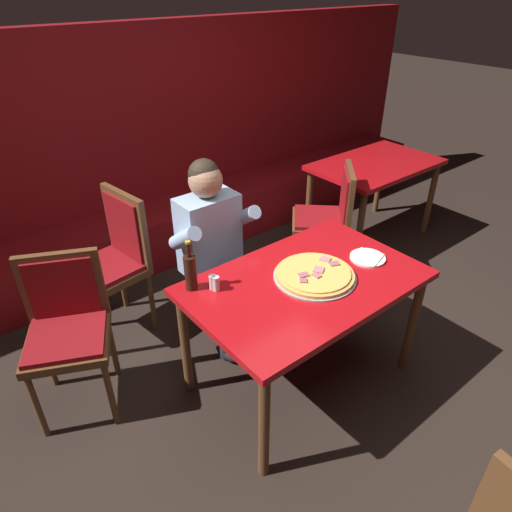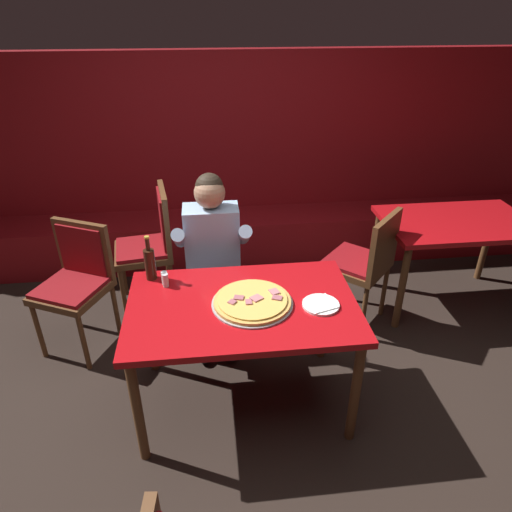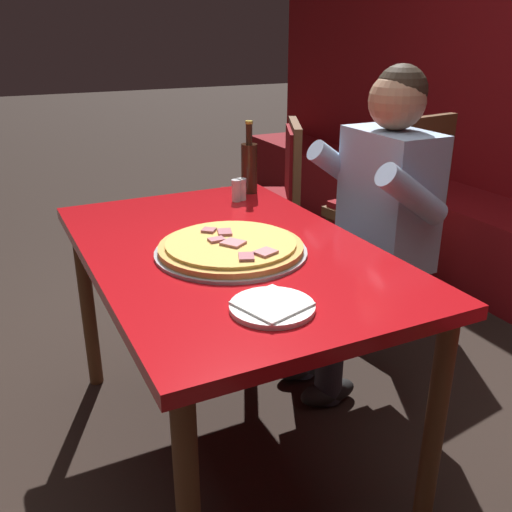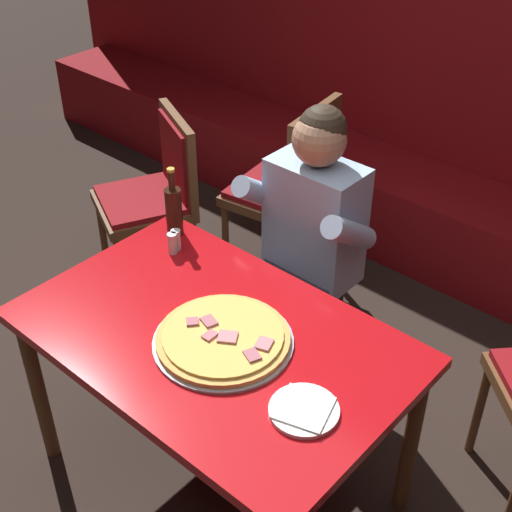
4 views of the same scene
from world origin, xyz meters
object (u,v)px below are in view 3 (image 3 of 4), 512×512
shaker_parmesan (236,192)px  diner_seated_blue_shirt (369,220)px  pizza (231,248)px  dining_chair_by_booth (395,199)px  beer_bottle (249,166)px  plate_white_paper (272,306)px  shaker_red_pepper_flakes (242,190)px  main_dining_table (228,271)px  dining_chair_near_right (270,193)px

shaker_parmesan → diner_seated_blue_shirt: (0.29, 0.43, -0.09)m
pizza → dining_chair_by_booth: 1.38m
beer_bottle → plate_white_paper: bearing=-22.5°
shaker_red_pepper_flakes → shaker_parmesan: 0.03m
main_dining_table → dining_chair_by_booth: (-0.62, 1.18, -0.08)m
plate_white_paper → shaker_parmesan: bearing=161.1°
plate_white_paper → shaker_red_pepper_flakes: bearing=159.7°
shaker_red_pepper_flakes → diner_seated_blue_shirt: 0.51m
beer_bottle → diner_seated_blue_shirt: (0.39, 0.33, -0.16)m
main_dining_table → plate_white_paper: size_ratio=6.23×
shaker_parmesan → dining_chair_near_right: bearing=143.4°
shaker_parmesan → dining_chair_near_right: 0.87m
diner_seated_blue_shirt → dining_chair_near_right: 0.98m
beer_bottle → diner_seated_blue_shirt: bearing=40.3°
pizza → main_dining_table: bearing=167.7°
plate_white_paper → dining_chair_near_right: size_ratio=0.22×
dining_chair_near_right → beer_bottle: bearing=-34.6°
plate_white_paper → dining_chair_near_right: (-1.55, 0.80, -0.21)m
plate_white_paper → shaker_red_pepper_flakes: (-0.89, 0.33, 0.03)m
beer_bottle → dining_chair_by_booth: beer_bottle is taller
shaker_red_pepper_flakes → shaker_parmesan: (0.01, -0.03, 0.00)m
beer_bottle → shaker_parmesan: beer_bottle is taller
diner_seated_blue_shirt → dining_chair_by_booth: bearing=132.3°
plate_white_paper → shaker_red_pepper_flakes: shaker_red_pepper_flakes is taller
main_dining_table → plate_white_paper: plate_white_paper is taller
plate_white_paper → shaker_parmesan: shaker_parmesan is taller
beer_bottle → dining_chair_by_booth: bearing=96.0°
dining_chair_near_right → pizza: bearing=-32.4°
dining_chair_by_booth → dining_chair_near_right: size_ratio=1.08×
main_dining_table → shaker_parmesan: bearing=152.5°
pizza → plate_white_paper: size_ratio=2.21×
main_dining_table → shaker_parmesan: size_ratio=15.22×
plate_white_paper → dining_chair_by_booth: bearing=130.3°
beer_bottle → dining_chair_near_right: (-0.58, 0.40, -0.31)m
dining_chair_by_booth → plate_white_paper: bearing=-49.7°
diner_seated_blue_shirt → beer_bottle: bearing=-139.7°
shaker_parmesan → main_dining_table: bearing=-27.5°
pizza → shaker_red_pepper_flakes: bearing=152.0°
dining_chair_near_right → shaker_parmesan: bearing=-36.6°
diner_seated_blue_shirt → dining_chair_by_booth: diner_seated_blue_shirt is taller
diner_seated_blue_shirt → dining_chair_by_booth: (-0.47, 0.52, -0.11)m
diner_seated_blue_shirt → plate_white_paper: bearing=-51.1°
main_dining_table → diner_seated_blue_shirt: bearing=102.7°
main_dining_table → shaker_red_pepper_flakes: bearing=150.3°
beer_bottle → dining_chair_near_right: beer_bottle is taller
shaker_red_pepper_flakes → dining_chair_by_booth: (-0.17, 0.92, -0.20)m
pizza → dining_chair_by_booth: bearing=119.7°
pizza → plate_white_paper: bearing=-8.8°
beer_bottle → shaker_parmesan: 0.15m
plate_white_paper → dining_chair_by_booth: 1.65m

